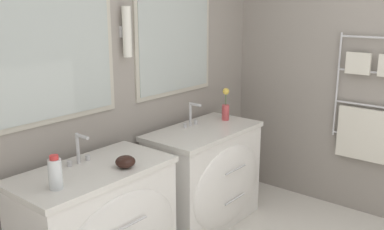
{
  "coord_description": "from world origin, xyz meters",
  "views": [
    {
      "loc": [
        -1.94,
        -0.47,
        1.81
      ],
      "look_at": [
        0.25,
        1.32,
        1.08
      ],
      "focal_mm": 40.0,
      "sensor_mm": 36.0,
      "label": 1
    }
  ],
  "objects_px": {
    "amenity_bowl": "(125,162)",
    "flower_vase": "(226,107)",
    "vanity_left": "(100,229)",
    "vanity_right": "(207,176)",
    "toiletry_bottle": "(55,173)"
  },
  "relations": [
    {
      "from": "vanity_left",
      "to": "toiletry_bottle",
      "type": "distance_m",
      "value": 0.59
    },
    {
      "from": "vanity_left",
      "to": "vanity_right",
      "type": "distance_m",
      "value": 1.12
    },
    {
      "from": "toiletry_bottle",
      "to": "flower_vase",
      "type": "distance_m",
      "value": 1.78
    },
    {
      "from": "flower_vase",
      "to": "toiletry_bottle",
      "type": "bearing_deg",
      "value": -176.48
    },
    {
      "from": "vanity_left",
      "to": "flower_vase",
      "type": "xyz_separation_m",
      "value": [
        1.46,
        0.06,
        0.52
      ]
    },
    {
      "from": "vanity_left",
      "to": "amenity_bowl",
      "type": "bearing_deg",
      "value": -38.24
    },
    {
      "from": "vanity_right",
      "to": "vanity_left",
      "type": "bearing_deg",
      "value": 180.0
    },
    {
      "from": "vanity_left",
      "to": "flower_vase",
      "type": "bearing_deg",
      "value": 2.17
    },
    {
      "from": "toiletry_bottle",
      "to": "amenity_bowl",
      "type": "distance_m",
      "value": 0.46
    },
    {
      "from": "vanity_left",
      "to": "flower_vase",
      "type": "height_order",
      "value": "flower_vase"
    },
    {
      "from": "vanity_left",
      "to": "flower_vase",
      "type": "distance_m",
      "value": 1.55
    },
    {
      "from": "toiletry_bottle",
      "to": "amenity_bowl",
      "type": "relative_size",
      "value": 1.55
    },
    {
      "from": "vanity_left",
      "to": "amenity_bowl",
      "type": "distance_m",
      "value": 0.48
    },
    {
      "from": "vanity_left",
      "to": "vanity_right",
      "type": "relative_size",
      "value": 1.0
    },
    {
      "from": "amenity_bowl",
      "to": "flower_vase",
      "type": "height_order",
      "value": "flower_vase"
    }
  ]
}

